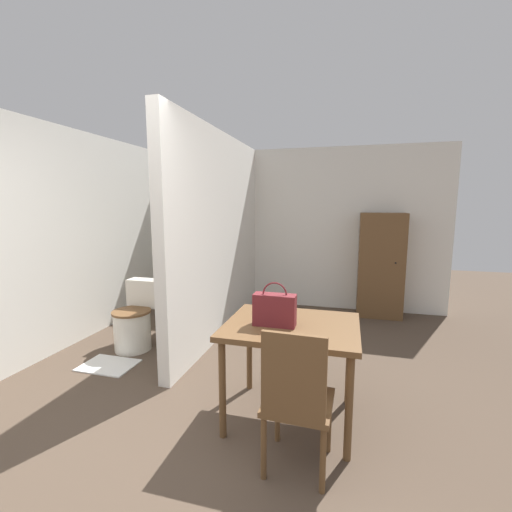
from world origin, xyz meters
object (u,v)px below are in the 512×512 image
dining_table (292,336)px  wooden_chair (296,398)px  toilet (135,321)px  handbag (275,309)px  wooden_cabinet (381,265)px

dining_table → wooden_chair: size_ratio=1.04×
wooden_chair → toilet: wooden_chair is taller
toilet → handbag: handbag is taller
dining_table → wooden_cabinet: 2.93m
toilet → handbag: bearing=-26.8°
wooden_chair → toilet: size_ratio=1.24×
dining_table → wooden_cabinet: wooden_cabinet is taller
toilet → wooden_chair: bearing=-34.0°
wooden_cabinet → toilet: bearing=-145.2°
dining_table → wooden_cabinet: bearing=73.0°
toilet → handbag: (1.83, -0.92, 0.57)m
dining_table → wooden_chair: (0.12, -0.53, -0.17)m
wooden_chair → handbag: handbag is taller
wooden_chair → wooden_cabinet: wooden_cabinet is taller
dining_table → wooden_cabinet: (0.86, 2.80, 0.09)m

